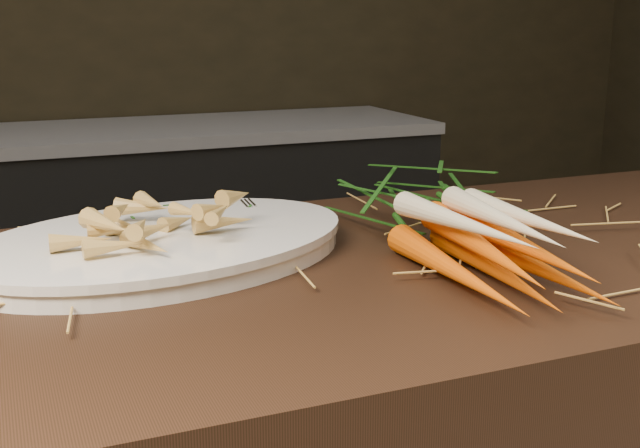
{
  "coord_description": "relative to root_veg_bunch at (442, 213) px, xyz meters",
  "views": [
    {
      "loc": [
        -0.3,
        -0.6,
        1.21
      ],
      "look_at": [
        0.07,
        0.28,
        0.96
      ],
      "focal_mm": 45.0,
      "sensor_mm": 36.0,
      "label": 1
    }
  ],
  "objects": [
    {
      "name": "serving_platter",
      "position": [
        -0.36,
        0.1,
        -0.04
      ],
      "size": [
        0.59,
        0.47,
        0.03
      ],
      "primitive_type": null,
      "rotation": [
        0.0,
        0.0,
        0.28
      ],
      "color": "white",
      "rests_on": "main_counter"
    },
    {
      "name": "root_veg_bunch",
      "position": [
        0.0,
        0.0,
        0.0
      ],
      "size": [
        0.22,
        0.57,
        0.1
      ],
      "rotation": [
        0.0,
        0.0,
        -0.12
      ],
      "color": "#D7560A",
      "rests_on": "main_counter"
    },
    {
      "name": "roasted_veg_heap",
      "position": [
        -0.36,
        0.1,
        0.01
      ],
      "size": [
        0.29,
        0.24,
        0.06
      ],
      "primitive_type": null,
      "rotation": [
        0.0,
        0.0,
        0.28
      ],
      "color": "#B68B3B",
      "rests_on": "serving_platter"
    },
    {
      "name": "back_counter",
      "position": [
        0.05,
        1.87,
        -0.53
      ],
      "size": [
        1.82,
        0.62,
        0.84
      ],
      "color": "black",
      "rests_on": "ground"
    },
    {
      "name": "straw_bedding",
      "position": [
        -0.25,
        -0.01,
        -0.04
      ],
      "size": [
        1.4,
        0.6,
        0.02
      ],
      "primitive_type": null,
      "color": "olive",
      "rests_on": "main_counter"
    },
    {
      "name": "serving_fork",
      "position": [
        -0.18,
        0.13,
        -0.02
      ],
      "size": [
        0.04,
        0.2,
        0.0
      ],
      "primitive_type": "cube",
      "rotation": [
        0.0,
        0.0,
        -0.09
      ],
      "color": "silver",
      "rests_on": "serving_platter"
    }
  ]
}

